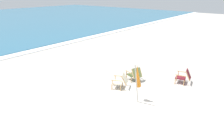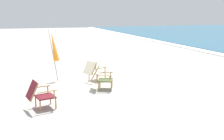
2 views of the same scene
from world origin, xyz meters
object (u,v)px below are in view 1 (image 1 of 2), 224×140
at_px(beach_chair_far_center, 121,81).
at_px(umbrella_furled_orange, 138,76).
at_px(beach_chair_front_right, 134,74).
at_px(beach_chair_back_right, 184,76).

relative_size(beach_chair_far_center, umbrella_furled_orange, 0.46).
relative_size(beach_chair_far_center, beach_chair_front_right, 1.02).
bearing_deg(beach_chair_far_center, umbrella_furled_orange, -118.43).
bearing_deg(beach_chair_front_right, beach_chair_far_center, 177.79).
bearing_deg(umbrella_furled_orange, beach_chair_front_right, 35.54).
relative_size(beach_chair_front_right, beach_chair_back_right, 1.08).
xyz_separation_m(beach_chair_far_center, beach_chair_front_right, (1.14, -0.04, -0.00)).
distance_m(beach_chair_far_center, beach_chair_front_right, 1.14).
bearing_deg(beach_chair_back_right, beach_chair_front_right, 122.28).
bearing_deg(beach_chair_front_right, beach_chair_back_right, -57.72).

